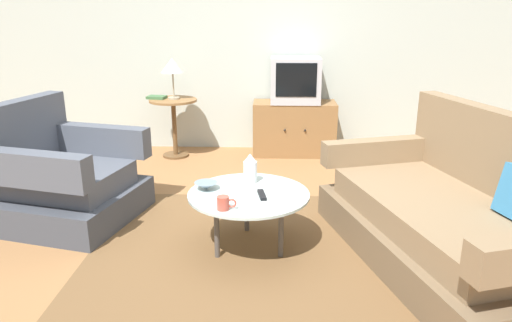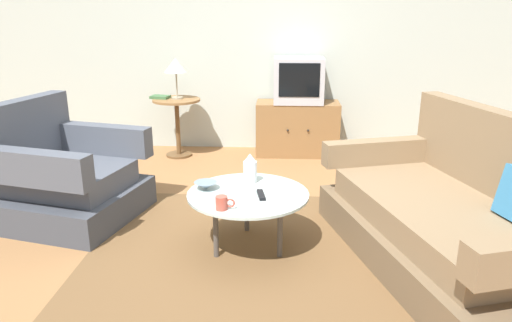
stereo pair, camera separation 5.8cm
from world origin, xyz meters
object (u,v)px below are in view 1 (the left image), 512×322
Objects in this scene: bowl at (206,186)px; book at (157,97)px; couch at (453,218)px; tv_remote_dark at (262,195)px; armchair at (63,181)px; mug at (224,203)px; coffee_table at (249,197)px; side_table at (174,115)px; television at (295,80)px; tv_stand at (294,128)px; table_lamp at (172,66)px; vase at (250,169)px.

bowl is 0.74× the size of book.
bowl is (-1.63, 0.20, 0.13)m from couch.
bowl is 0.41m from tv_remote_dark.
armchair is 9.40× the size of mug.
couch reaches higher than coffee_table.
tv_remote_dark is (0.39, -0.12, -0.02)m from bowl.
side_table is 2.18m from bowl.
tv_remote_dark is at bearing -97.54° from television.
mug is at bearing 125.21° from tv_remote_dark.
television reaches higher than tv_stand.
book is at bearing -177.71° from armchair.
side_table is 5.34× the size of mug.
couch is 1.34m from coffee_table.
vase is (0.93, -1.94, -0.50)m from table_lamp.
table_lamp is (0.55, 1.71, 0.69)m from armchair.
bowl is at bearing -152.93° from vase.
bowl is at bearing -72.86° from side_table.
couch is at bearing -5.85° from coffee_table.
vase is (-0.40, -2.06, -0.34)m from television.
mug is (-0.14, -0.50, -0.06)m from vase.
coffee_table is 1.27× the size of side_table.
vase is (-0.40, -2.08, 0.20)m from tv_stand.
book reaches higher than tv_remote_dark.
vase is at bearing 8.70° from tv_remote_dark.
bowl is at bearing -73.20° from table_lamp.
armchair is 1.76× the size of side_table.
tv_stand is 1.71× the size of television.
table_lamp is 2.05× the size of vase.
television is at bearing 5.53° from side_table.
side_table is 2.15m from vase.
tv_stand is at bearing 79.13° from vase.
side_table is 3.77× the size of tv_remote_dark.
couch is 1.48m from mug.
television is at bearing 4.92° from table_lamp.
table_lamp is at bearing 59.24° from side_table.
vase reaches higher than coffee_table.
table_lamp reaches higher than tv_stand.
mug reaches higher than tv_remote_dark.
television is at bearing -90.00° from tv_stand.
book is (-1.12, 1.96, 0.16)m from vase.
book reaches higher than vase.
vase is at bearing 94.93° from armchair.
tv_stand is 2.37m from tv_remote_dark.
side_table is (-0.94, 2.14, 0.10)m from coffee_table.
couch is 4.68× the size of table_lamp.
armchair reaches higher than coffee_table.
tv_stand is (0.40, 2.29, -0.07)m from coffee_table.
tv_remote_dark is at bearing -31.18° from coffee_table.
couch reaches higher than book.
television is (1.87, 1.83, 0.54)m from armchair.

